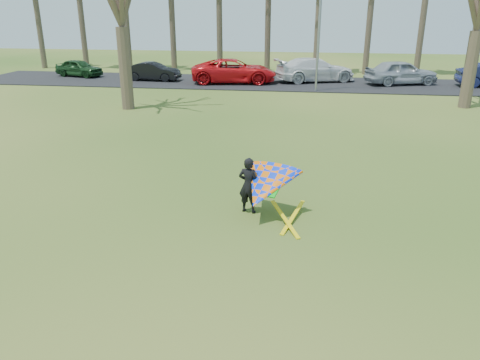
# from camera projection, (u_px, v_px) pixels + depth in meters

# --- Properties ---
(ground) EXTENTS (100.00, 100.00, 0.00)m
(ground) POSITION_uv_depth(u_px,v_px,m) (227.00, 259.00, 10.18)
(ground) COLOR #1B4B10
(ground) RESTS_ON ground
(parking_strip) EXTENTS (46.00, 7.00, 0.06)m
(parking_strip) POSITION_uv_depth(u_px,v_px,m) (287.00, 83.00, 33.35)
(parking_strip) COLOR black
(parking_strip) RESTS_ON ground
(streetlight) EXTENTS (2.28, 0.18, 8.00)m
(streetlight) POSITION_uv_depth(u_px,v_px,m) (322.00, 19.00, 28.73)
(streetlight) COLOR gray
(streetlight) RESTS_ON ground
(car_0) EXTENTS (4.06, 2.47, 1.29)m
(car_0) POSITION_uv_depth(u_px,v_px,m) (79.00, 68.00, 36.19)
(car_0) COLOR #173B19
(car_0) RESTS_ON parking_strip
(car_1) EXTENTS (4.02, 1.59, 1.30)m
(car_1) POSITION_uv_depth(u_px,v_px,m) (153.00, 71.00, 34.22)
(car_1) COLOR black
(car_1) RESTS_ON parking_strip
(car_2) EXTENTS (6.29, 3.54, 1.66)m
(car_2) POSITION_uv_depth(u_px,v_px,m) (234.00, 71.00, 33.10)
(car_2) COLOR red
(car_2) RESTS_ON parking_strip
(car_3) EXTENTS (6.19, 4.27, 1.67)m
(car_3) POSITION_uv_depth(u_px,v_px,m) (315.00, 70.00, 33.67)
(car_3) COLOR white
(car_3) RESTS_ON parking_strip
(car_4) EXTENTS (5.27, 3.38, 1.67)m
(car_4) POSITION_uv_depth(u_px,v_px,m) (401.00, 72.00, 32.38)
(car_4) COLOR #9FA5AC
(car_4) RESTS_ON parking_strip
(kite_flyer) EXTENTS (2.13, 2.39, 2.02)m
(kite_flyer) POSITION_uv_depth(u_px,v_px,m) (264.00, 186.00, 11.96)
(kite_flyer) COLOR black
(kite_flyer) RESTS_ON ground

